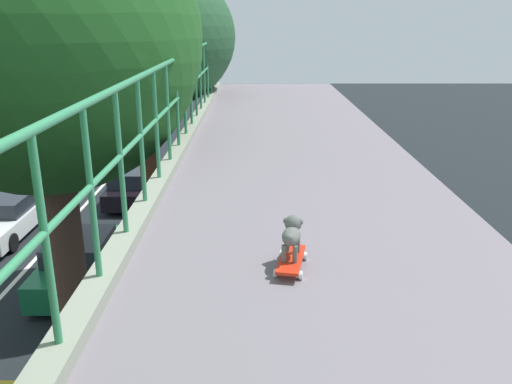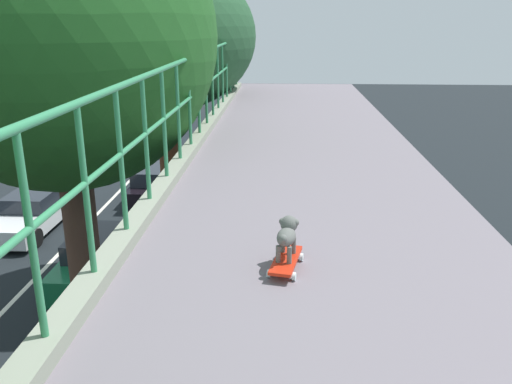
% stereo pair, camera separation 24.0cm
% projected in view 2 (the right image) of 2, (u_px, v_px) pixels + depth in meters
% --- Properties ---
extents(car_green_fifth, '(1.92, 4.11, 1.43)m').
position_uv_depth(car_green_fifth, '(103.00, 257.00, 14.79)').
color(car_green_fifth, '#186A3F').
rests_on(car_green_fifth, ground).
extents(car_white_sixth, '(1.76, 4.25, 1.31)m').
position_uv_depth(car_white_sixth, '(31.00, 214.00, 18.29)').
color(car_white_sixth, silver).
rests_on(car_white_sixth, ground).
extents(car_black_seventh, '(1.84, 3.93, 1.40)m').
position_uv_depth(car_black_seventh, '(157.00, 183.00, 21.41)').
color(car_black_seventh, black).
rests_on(car_black_seventh, ground).
extents(city_bus, '(2.52, 11.86, 3.16)m').
position_uv_depth(city_bus, '(140.00, 108.00, 32.36)').
color(city_bus, '#1F4993').
rests_on(city_bus, ground).
extents(roadside_tree_mid, '(4.77, 4.77, 9.14)m').
position_uv_depth(roadside_tree_mid, '(60.00, 41.00, 7.95)').
color(roadside_tree_mid, '#4B3329').
rests_on(roadside_tree_mid, ground).
extents(roadside_tree_far, '(4.56, 4.56, 8.47)m').
position_uv_depth(roadside_tree_far, '(164.00, 40.00, 12.95)').
color(roadside_tree_far, brown).
rests_on(roadside_tree_far, ground).
extents(toy_skateboard, '(0.28, 0.54, 0.09)m').
position_uv_depth(toy_skateboard, '(286.00, 261.00, 3.97)').
color(toy_skateboard, red).
rests_on(toy_skateboard, overpass_deck).
extents(small_dog, '(0.19, 0.35, 0.30)m').
position_uv_depth(small_dog, '(287.00, 233.00, 3.95)').
color(small_dog, '#5E615D').
rests_on(small_dog, toy_skateboard).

